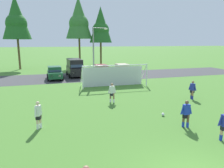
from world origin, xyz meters
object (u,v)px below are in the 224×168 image
object	(u,v)px
parked_car_slot_center_left	(101,71)
parked_car_slot_center	(122,70)
player_defender_far	(186,114)
parked_car_slot_left	(75,67)
soccer_ball	(163,114)
parked_car_slot_far_left	(55,73)
player_midfield_center	(112,93)
soccer_goal	(114,75)
player_winger_left	(38,115)
player_winger_right	(192,90)
street_lamp	(95,54)

from	to	relation	value
parked_car_slot_center_left	parked_car_slot_center	bearing A→B (deg)	-0.07
player_defender_far	parked_car_slot_left	distance (m)	21.20
soccer_ball	parked_car_slot_far_left	distance (m)	18.35
parked_car_slot_center_left	parked_car_slot_center	xyz separation A→B (m)	(3.25, -0.00, 0.00)
soccer_ball	player_midfield_center	size ratio (longest dim) A/B	0.13
soccer_goal	player_winger_left	distance (m)	12.91
player_winger_right	parked_car_slot_center	world-z (taller)	parked_car_slot_center
player_winger_left	parked_car_slot_center	size ratio (longest dim) A/B	0.39
player_winger_right	parked_car_slot_center_left	bearing A→B (deg)	107.97
player_winger_right	parked_car_slot_left	xyz separation A→B (m)	(-8.31, 15.60, 0.52)
parked_car_slot_center	parked_car_slot_left	bearing A→B (deg)	170.02
soccer_goal	parked_car_slot_center	xyz separation A→B (m)	(3.50, 7.03, -0.42)
player_defender_far	parked_car_slot_center	world-z (taller)	parked_car_slot_center
player_midfield_center	parked_car_slot_left	bearing A→B (deg)	94.95
parked_car_slot_center_left	street_lamp	world-z (taller)	street_lamp
player_winger_left	parked_car_slot_left	xyz separation A→B (m)	(4.38, 18.54, 0.52)
player_winger_left	street_lamp	size ratio (longest dim) A/B	0.24
player_winger_left	street_lamp	distance (m)	15.35
player_midfield_center	player_defender_far	distance (m)	6.79
player_midfield_center	parked_car_slot_far_left	world-z (taller)	parked_car_slot_far_left
player_winger_left	parked_car_slot_center_left	xyz separation A→B (m)	(8.02, 17.33, 0.05)
parked_car_slot_far_left	parked_car_slot_center_left	world-z (taller)	same
player_midfield_center	player_winger_left	world-z (taller)	same
soccer_ball	parked_car_slot_center_left	size ratio (longest dim) A/B	0.05
player_midfield_center	parked_car_slot_center_left	xyz separation A→B (m)	(2.38, 13.37, 0.05)
soccer_goal	parked_car_slot_center_left	size ratio (longest dim) A/B	1.75
player_defender_far	parked_car_slot_left	world-z (taller)	parked_car_slot_left
parked_car_slot_center_left	soccer_ball	bearing A→B (deg)	-89.98
soccer_goal	parked_car_slot_left	distance (m)	8.92
player_winger_right	parked_car_slot_left	size ratio (longest dim) A/B	0.34
soccer_goal	parked_car_slot_far_left	size ratio (longest dim) A/B	1.76
player_defender_far	parked_car_slot_center	xyz separation A→B (m)	(2.98, 19.61, 0.05)
player_defender_far	parked_car_slot_left	size ratio (longest dim) A/B	0.34
player_defender_far	parked_car_slot_far_left	bearing A→B (deg)	109.53
player_midfield_center	parked_car_slot_left	size ratio (longest dim) A/B	0.34
player_winger_left	parked_car_slot_center_left	world-z (taller)	parked_car_slot_center_left
player_winger_right	street_lamp	world-z (taller)	street_lamp
soccer_ball	parked_car_slot_left	world-z (taller)	parked_car_slot_left
player_winger_right	street_lamp	bearing A→B (deg)	120.42
player_winger_left	player_winger_right	distance (m)	13.03
parked_car_slot_center_left	street_lamp	xyz separation A→B (m)	(-1.66, -3.61, 2.62)
player_winger_right	parked_car_slot_far_left	distance (m)	17.95
soccer_ball	player_winger_right	size ratio (longest dim) A/B	0.13
player_winger_left	parked_car_slot_center_left	bearing A→B (deg)	65.16
player_winger_right	soccer_ball	bearing A→B (deg)	-146.25
parked_car_slot_left	parked_car_slot_center_left	world-z (taller)	parked_car_slot_left
parked_car_slot_far_left	player_winger_left	bearing A→B (deg)	-94.97
player_defender_far	player_winger_left	bearing A→B (deg)	164.59
player_winger_right	parked_car_slot_center	xyz separation A→B (m)	(-1.41, 14.39, 0.05)
soccer_ball	parked_car_slot_far_left	world-z (taller)	parked_car_slot_far_left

